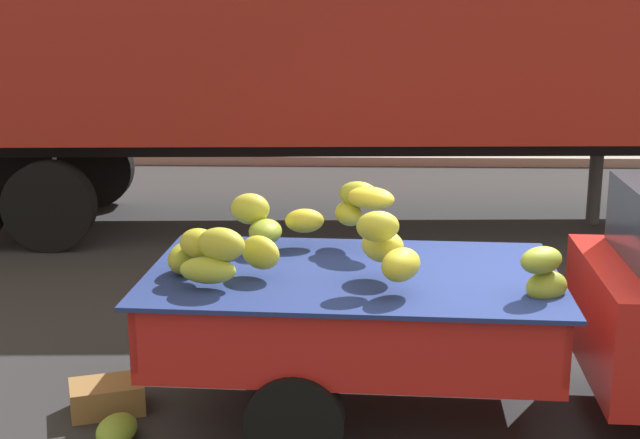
{
  "coord_description": "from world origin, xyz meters",
  "views": [
    {
      "loc": [
        -1.4,
        -6.08,
        2.95
      ],
      "look_at": [
        -1.6,
        0.42,
        1.33
      ],
      "focal_mm": 50.28,
      "sensor_mm": 36.0,
      "label": 1
    }
  ],
  "objects": [
    {
      "name": "produce_crate",
      "position": [
        -3.15,
        -0.09,
        0.11
      ],
      "size": [
        0.61,
        0.51,
        0.22
      ],
      "primitive_type": "cube",
      "rotation": [
        0.0,
        0.0,
        0.34
      ],
      "color": "olive",
      "rests_on": "ground"
    },
    {
      "name": "fallen_banana_bunch_near_tailgate",
      "position": [
        -2.95,
        -0.56,
        0.09
      ],
      "size": [
        0.3,
        0.41,
        0.18
      ],
      "primitive_type": "ellipsoid",
      "rotation": [
        0.0,
        0.0,
        4.62
      ],
      "color": "olive",
      "rests_on": "ground"
    },
    {
      "name": "ground",
      "position": [
        0.0,
        0.0,
        0.0
      ],
      "size": [
        220.0,
        220.0,
        0.0
      ],
      "primitive_type": "plane",
      "color": "#28282B"
    },
    {
      "name": "pickup_truck",
      "position": [
        0.59,
        -0.19,
        0.89
      ],
      "size": [
        5.14,
        1.99,
        1.7
      ],
      "rotation": [
        0.0,
        0.0,
        -0.05
      ],
      "color": "#B21E19",
      "rests_on": "ground"
    },
    {
      "name": "curb_strip",
      "position": [
        0.0,
        10.2,
        0.08
      ],
      "size": [
        80.0,
        0.8,
        0.16
      ],
      "primitive_type": "cube",
      "color": "gray",
      "rests_on": "ground"
    },
    {
      "name": "semi_trailer",
      "position": [
        -1.47,
        5.54,
        2.54
      ],
      "size": [
        12.1,
        3.13,
        3.95
      ],
      "rotation": [
        0.0,
        0.0,
        0.05
      ],
      "color": "maroon",
      "rests_on": "ground"
    }
  ]
}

